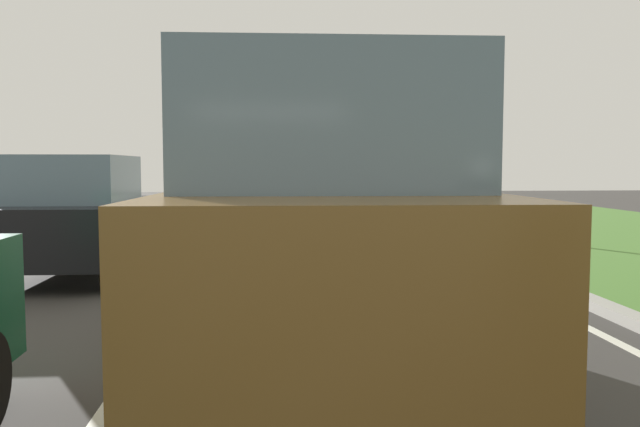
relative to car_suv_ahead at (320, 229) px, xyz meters
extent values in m
plane|color=#383533|center=(-0.76, 5.31, -1.17)|extent=(60.00, 60.00, 0.00)
cube|color=silver|center=(-1.46, 5.31, -1.16)|extent=(0.12, 32.00, 0.01)
cube|color=silver|center=(2.84, 5.31, -1.16)|extent=(0.12, 32.00, 0.01)
cube|color=#9E9B93|center=(3.34, 5.31, -1.11)|extent=(0.24, 48.00, 0.12)
cube|color=brown|center=(0.00, 0.04, -0.24)|extent=(2.03, 4.56, 1.10)
cube|color=slate|center=(0.00, -0.11, 0.71)|extent=(1.78, 2.75, 0.80)
cylinder|color=black|center=(-0.83, 1.60, -0.79)|extent=(0.24, 0.77, 0.76)
cylinder|color=black|center=(0.92, 1.54, -0.79)|extent=(0.24, 0.77, 0.76)
cylinder|color=black|center=(-0.92, -1.46, -0.79)|extent=(0.24, 0.77, 0.76)
cylinder|color=black|center=(0.83, -1.52, -0.79)|extent=(0.24, 0.77, 0.76)
cube|color=black|center=(-3.16, 5.10, -0.47)|extent=(1.68, 3.72, 0.80)
cube|color=slate|center=(-3.16, 4.85, 0.27)|extent=(1.50, 1.92, 0.68)
cylinder|color=black|center=(-3.90, 6.37, -0.87)|extent=(0.23, 0.60, 0.60)
cylinder|color=black|center=(-2.39, 6.35, -0.87)|extent=(0.23, 0.60, 0.60)
cylinder|color=black|center=(-2.42, 3.83, -0.87)|extent=(0.23, 0.60, 0.60)
cylinder|color=#2D2D2D|center=(4.14, 9.90, 1.10)|extent=(0.14, 0.14, 4.53)
cube|color=black|center=(4.14, 9.70, 2.66)|extent=(0.32, 0.24, 0.90)
sphere|color=#3F0F0F|center=(4.14, 9.57, 2.94)|extent=(0.20, 0.20, 0.20)
sphere|color=#382B0C|center=(4.14, 9.57, 2.66)|extent=(0.20, 0.20, 0.20)
sphere|color=green|center=(4.14, 9.57, 2.38)|extent=(0.20, 0.20, 0.20)
camera|label=1|loc=(-0.39, -4.59, 0.47)|focal=35.31mm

